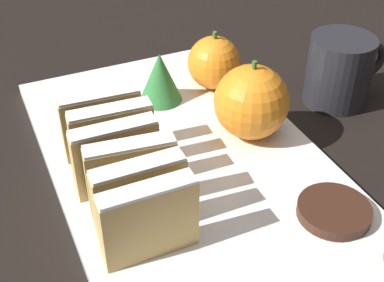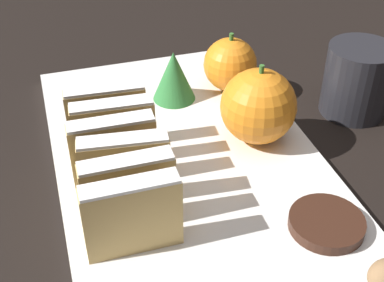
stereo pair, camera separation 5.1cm
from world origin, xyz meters
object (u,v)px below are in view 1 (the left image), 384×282
Objects in this scene: orange_near at (214,63)px; chocolate_cookie at (334,211)px; orange_far at (251,102)px; coffee_mug at (340,70)px.

chocolate_cookie is at bearing -90.20° from orange_near.
chocolate_cookie is (0.01, -0.14, -0.03)m from orange_far.
orange_near is 0.82× the size of orange_far.
coffee_mug is at bearing 13.07° from orange_far.
orange_far is 0.83× the size of coffee_mug.
chocolate_cookie is at bearing -127.04° from coffee_mug.
orange_near and coffee_mug have the same top height.
orange_near is at bearing 150.52° from coffee_mug.
chocolate_cookie is 0.22m from coffee_mug.
orange_near is at bearing 89.80° from chocolate_cookie.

